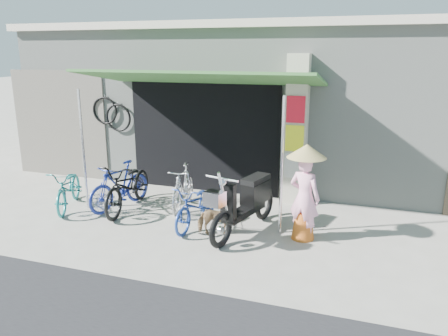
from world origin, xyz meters
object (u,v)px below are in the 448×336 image
(bike_blue, at_px, (120,185))
(nun, at_px, (305,192))
(bike_black, at_px, (128,185))
(street_dog, at_px, (217,220))
(bike_silver, at_px, (183,187))
(bike_teal, at_px, (69,188))
(moped, at_px, (246,203))
(bike_navy, at_px, (197,205))

(bike_blue, height_order, nun, nun)
(bike_black, bearing_deg, street_dog, -22.47)
(bike_silver, distance_m, street_dog, 1.48)
(bike_silver, bearing_deg, bike_teal, -170.03)
(bike_blue, xyz_separation_m, nun, (3.69, -0.34, 0.35))
(bike_black, bearing_deg, moped, -12.89)
(bike_teal, bearing_deg, moped, -23.20)
(bike_navy, bearing_deg, bike_blue, 172.99)
(bike_silver, xyz_separation_m, nun, (2.48, -0.69, 0.37))
(bike_teal, relative_size, street_dog, 2.37)
(bike_black, xyz_separation_m, nun, (3.47, -0.30, 0.32))
(bike_silver, bearing_deg, bike_blue, -171.39)
(bike_navy, xyz_separation_m, nun, (1.88, 0.06, 0.42))
(bike_black, relative_size, bike_navy, 1.25)
(bike_blue, distance_m, moped, 2.72)
(bike_navy, distance_m, moped, 0.90)
(bike_teal, xyz_separation_m, nun, (4.64, 0.00, 0.40))
(bike_blue, bearing_deg, nun, 10.67)
(moped, bearing_deg, bike_black, -172.80)
(bike_blue, bearing_deg, street_dog, -0.22)
(bike_black, xyz_separation_m, bike_silver, (0.99, 0.39, -0.05))
(bike_teal, xyz_separation_m, street_dog, (3.23, -0.32, -0.13))
(street_dog, distance_m, nun, 1.54)
(bike_teal, distance_m, bike_silver, 2.27)
(bike_blue, bearing_deg, moped, 8.47)
(street_dog, bearing_deg, bike_black, 52.60)
(bike_teal, height_order, street_dog, bike_teal)
(bike_teal, distance_m, bike_black, 1.21)
(bike_silver, distance_m, bike_navy, 0.96)
(street_dog, xyz_separation_m, nun, (1.41, 0.32, 0.53))
(bike_blue, xyz_separation_m, moped, (2.70, -0.35, 0.07))
(bike_blue, relative_size, bike_black, 0.82)
(bike_blue, relative_size, bike_navy, 1.03)
(bike_teal, bearing_deg, bike_silver, -5.18)
(bike_teal, distance_m, nun, 4.66)
(moped, bearing_deg, bike_blue, -172.84)
(moped, bearing_deg, street_dog, -129.15)
(bike_teal, xyz_separation_m, bike_blue, (0.95, 0.34, 0.05))
(bike_silver, relative_size, street_dog, 2.21)
(bike_teal, bearing_deg, bike_navy, -24.18)
(bike_black, height_order, bike_navy, bike_black)
(bike_teal, relative_size, nun, 0.97)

